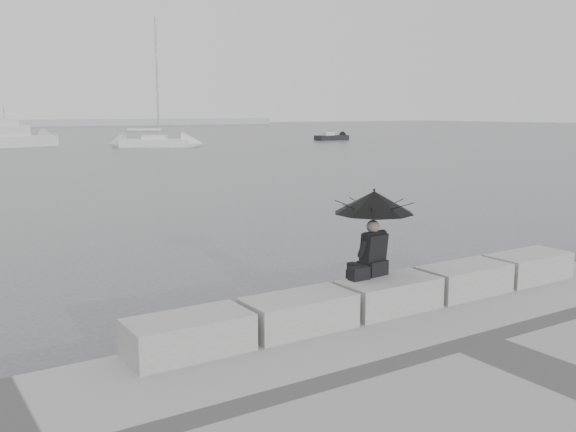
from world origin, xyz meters
TOP-DOWN VIEW (x-y plane):
  - ground at (0.00, 0.00)m, footprint 360.00×360.00m
  - stone_block_far_left at (-3.40, -0.45)m, footprint 1.60×0.80m
  - stone_block_left at (-1.70, -0.45)m, footprint 1.60×0.80m
  - stone_block_centre at (0.00, -0.45)m, footprint 1.60×0.80m
  - stone_block_right at (1.70, -0.45)m, footprint 1.60×0.80m
  - stone_block_far_right at (3.40, -0.45)m, footprint 1.60×0.80m
  - seated_person at (-0.02, -0.07)m, footprint 1.28×1.28m
  - bag at (-0.41, -0.21)m, footprint 0.32×0.18m
  - sailboat_right at (17.46, 54.76)m, footprint 7.12×5.65m
  - motor_cruiser at (5.35, 62.39)m, footprint 8.85×5.41m
  - small_motorboat at (42.28, 58.03)m, footprint 4.46×1.71m

SIDE VIEW (x-z plane):
  - ground at x=0.00m, z-range 0.00..0.00m
  - small_motorboat at x=42.28m, z-range -0.23..0.87m
  - sailboat_right at x=17.46m, z-range -5.91..6.99m
  - stone_block_far_left at x=-3.40m, z-range 0.50..1.00m
  - stone_block_left at x=-1.70m, z-range 0.50..1.00m
  - stone_block_centre at x=0.00m, z-range 0.50..1.00m
  - stone_block_right at x=1.70m, z-range 0.50..1.00m
  - stone_block_far_right at x=3.40m, z-range 0.50..1.00m
  - motor_cruiser at x=5.35m, z-range -1.36..3.14m
  - bag at x=-0.41m, z-range 1.00..1.20m
  - seated_person at x=-0.02m, z-range 1.33..2.72m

